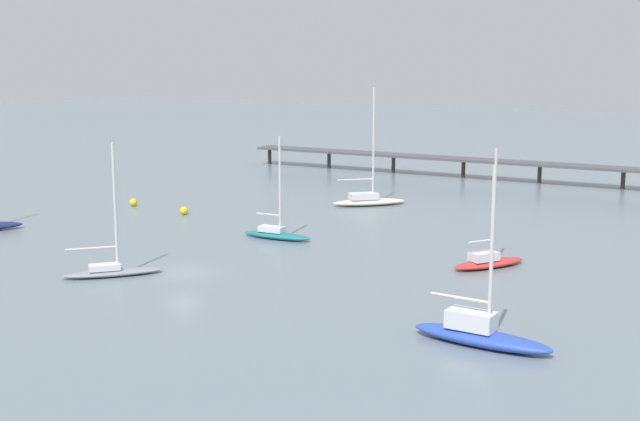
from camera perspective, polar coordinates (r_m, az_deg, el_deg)
The scene contains 9 objects.
ground_plane at distance 62.35m, azimuth -9.18°, elevation -4.16°, with size 400.00×400.00×0.00m, color slate.
pier at distance 107.08m, azimuth 15.40°, elevation 3.36°, with size 61.03×4.80×5.83m.
sailboat_gray at distance 62.36m, azimuth -13.82°, elevation -3.76°, with size 5.82×6.30×9.55m.
sailboat_red at distance 64.25m, azimuth 11.21°, elevation -3.26°, with size 4.79×6.24×8.89m.
sailboat_blue at distance 47.21m, azimuth 10.66°, elevation -8.02°, with size 8.01×2.32×9.89m.
sailboat_cream at distance 89.28m, azimuth 3.26°, elevation 0.79°, with size 7.23×7.17×12.31m.
sailboat_teal at distance 72.85m, azimuth -2.95°, elevation -1.46°, with size 6.50×1.87×8.85m.
mooring_buoy_near at distance 84.92m, azimuth -9.12°, elevation -0.00°, with size 0.83×0.83×0.83m, color yellow.
mooring_buoy_mid at distance 90.77m, azimuth -12.43°, elevation 0.55°, with size 0.81×0.81×0.81m, color yellow.
Camera 1 is at (38.62, -46.44, 15.48)m, focal length 47.65 mm.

